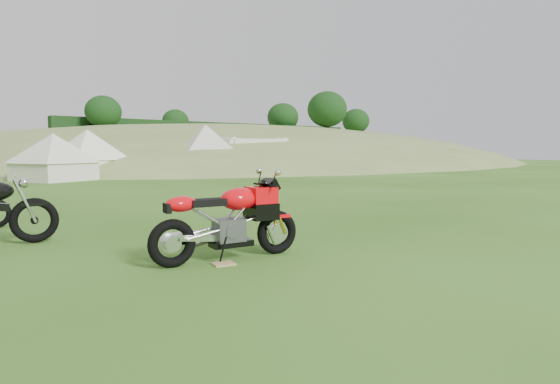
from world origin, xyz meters
TOP-DOWN VIEW (x-y plane):
  - ground at (0.00, 0.00)m, footprint 120.00×120.00m
  - hillside at (24.00, 40.00)m, footprint 80.00×64.00m
  - hedgerow at (24.00, 40.00)m, footprint 36.00×1.20m
  - sport_motorcycle at (-1.14, 0.40)m, footprint 1.98×0.75m
  - plywood_board at (-1.31, 0.23)m, footprint 0.30×0.26m
  - tent_left at (1.00, 17.90)m, footprint 3.49×3.49m
  - tent_mid at (3.15, 20.17)m, footprint 3.52×3.52m
  - tent_right at (9.68, 19.57)m, footprint 3.85×3.85m
  - caravan at (13.28, 19.68)m, footprint 4.70×2.61m

SIDE VIEW (x-z plane):
  - ground at x=0.00m, z-range 0.00..0.00m
  - hillside at x=24.00m, z-range -4.00..4.00m
  - hedgerow at x=24.00m, z-range -4.30..4.30m
  - plywood_board at x=-1.31m, z-range 0.00..0.02m
  - sport_motorcycle at x=-1.14m, z-range 0.00..1.16m
  - caravan at x=13.28m, z-range 0.00..2.09m
  - tent_left at x=1.00m, z-range 0.00..2.29m
  - tent_mid at x=3.15m, z-range 0.00..2.49m
  - tent_right at x=9.68m, z-range 0.00..2.76m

